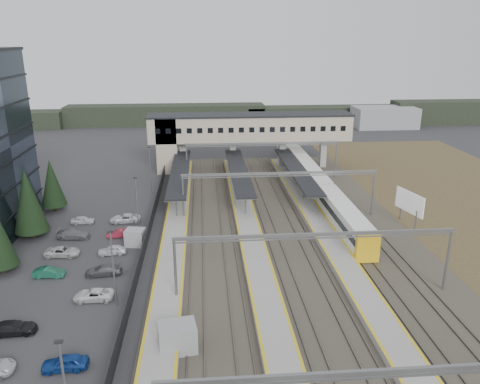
{
  "coord_description": "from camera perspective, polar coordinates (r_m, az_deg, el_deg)",
  "views": [
    {
      "loc": [
        1.05,
        -49.84,
        25.54
      ],
      "look_at": [
        6.28,
        14.98,
        4.0
      ],
      "focal_mm": 35.0,
      "sensor_mm": 36.0,
      "label": 1
    }
  ],
  "objects": [
    {
      "name": "gantries",
      "position": [
        57.4,
        6.67,
        -1.71
      ],
      "size": [
        28.4,
        62.28,
        7.17
      ],
      "color": "slate",
      "rests_on": "ground"
    },
    {
      "name": "ground",
      "position": [
        56.02,
        -5.24,
        -8.89
      ],
      "size": [
        220.0,
        220.0,
        0.0
      ],
      "primitive_type": "plane",
      "color": "#2B2B2D",
      "rests_on": "ground"
    },
    {
      "name": "train",
      "position": [
        83.33,
        8.73,
        1.72
      ],
      "size": [
        2.83,
        59.16,
        3.56
      ],
      "color": "silver",
      "rests_on": "ground"
    },
    {
      "name": "billboard",
      "position": [
        69.86,
        19.95,
        -1.3
      ],
      "size": [
        1.59,
        5.82,
        5.06
      ],
      "color": "slate",
      "rests_on": "ground"
    },
    {
      "name": "canopies",
      "position": [
        80.05,
        -0.18,
        2.66
      ],
      "size": [
        23.1,
        30.0,
        3.28
      ],
      "color": "black",
      "rests_on": "ground"
    },
    {
      "name": "lampposts",
      "position": [
        56.05,
        -13.59,
        -4.45
      ],
      "size": [
        0.5,
        53.25,
        8.07
      ],
      "color": "slate",
      "rests_on": "ground"
    },
    {
      "name": "car_park",
      "position": [
        51.68,
        -20.7,
        -11.84
      ],
      "size": [
        10.45,
        44.51,
        1.26
      ],
      "color": "silver",
      "rests_on": "ground"
    },
    {
      "name": "rail_corridor",
      "position": [
        60.94,
        3.64,
        -6.19
      ],
      "size": [
        34.0,
        90.0,
        0.92
      ],
      "color": "#38332B",
      "rests_on": "ground"
    },
    {
      "name": "footbridge",
      "position": [
        93.75,
        -0.47,
        7.5
      ],
      "size": [
        40.4,
        6.4,
        11.2
      ],
      "color": "#A39683",
      "rests_on": "ground"
    },
    {
      "name": "fence",
      "position": [
        60.56,
        -11.43,
        -5.97
      ],
      "size": [
        0.08,
        90.0,
        2.0
      ],
      "color": "#26282B",
      "rests_on": "ground"
    },
    {
      "name": "relay_cabin_near",
      "position": [
        41.83,
        -7.63,
        -17.26
      ],
      "size": [
        3.49,
        2.79,
        2.63
      ],
      "color": "gray",
      "rests_on": "ground"
    },
    {
      "name": "relay_cabin_far",
      "position": [
        61.94,
        -12.66,
        -5.41
      ],
      "size": [
        2.65,
        2.33,
        2.16
      ],
      "color": "gray",
      "rests_on": "ground"
    },
    {
      "name": "treeline_far",
      "position": [
        145.69,
        4.49,
        9.35
      ],
      "size": [
        170.0,
        19.0,
        7.0
      ],
      "color": "black",
      "rests_on": "ground"
    }
  ]
}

